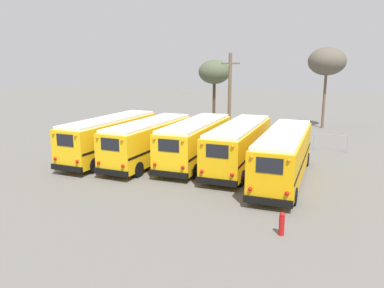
% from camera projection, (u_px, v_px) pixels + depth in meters
% --- Properties ---
extents(ground_plane, '(160.00, 160.00, 0.00)m').
position_uv_depth(ground_plane, '(190.00, 167.00, 26.42)').
color(ground_plane, '#66635E').
extents(school_bus_0, '(2.87, 10.12, 3.17)m').
position_uv_depth(school_bus_0, '(111.00, 137.00, 28.37)').
color(school_bus_0, yellow).
rests_on(school_bus_0, ground).
extents(school_bus_1, '(3.02, 9.72, 3.08)m').
position_uv_depth(school_bus_1, '(149.00, 140.00, 27.27)').
color(school_bus_1, yellow).
rests_on(school_bus_1, ground).
extents(school_bus_2, '(2.66, 9.80, 3.09)m').
position_uv_depth(school_bus_2, '(196.00, 141.00, 27.13)').
color(school_bus_2, yellow).
rests_on(school_bus_2, ground).
extents(school_bus_3, '(2.66, 10.49, 3.10)m').
position_uv_depth(school_bus_3, '(239.00, 144.00, 25.91)').
color(school_bus_3, '#EAAA0F').
rests_on(school_bus_3, ground).
extents(school_bus_4, '(2.62, 10.92, 3.11)m').
position_uv_depth(school_bus_4, '(284.00, 154.00, 23.12)').
color(school_bus_4, '#E5A00C').
rests_on(school_bus_4, ground).
extents(utility_pole, '(1.80, 0.33, 8.13)m').
position_uv_depth(utility_pole, '(230.00, 95.00, 35.96)').
color(utility_pole, brown).
rests_on(utility_pole, ground).
extents(bare_tree_0, '(4.07, 4.07, 8.91)m').
position_uv_depth(bare_tree_0, '(327.00, 62.00, 40.89)').
color(bare_tree_0, brown).
rests_on(bare_tree_0, ground).
extents(bare_tree_1, '(3.63, 3.63, 7.57)m').
position_uv_depth(bare_tree_1, '(214.00, 72.00, 42.68)').
color(bare_tree_1, '#473323').
rests_on(bare_tree_1, ground).
extents(fence_line, '(21.06, 0.06, 1.42)m').
position_uv_depth(fence_line, '(223.00, 133.00, 33.98)').
color(fence_line, '#939399').
rests_on(fence_line, ground).
extents(fire_hydrant, '(0.24, 0.24, 1.03)m').
position_uv_depth(fire_hydrant, '(282.00, 224.00, 15.88)').
color(fire_hydrant, '#B21414').
rests_on(fire_hydrant, ground).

